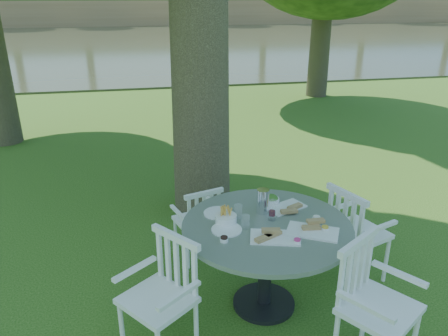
{
  "coord_description": "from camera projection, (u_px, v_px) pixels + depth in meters",
  "views": [
    {
      "loc": [
        -0.92,
        -4.2,
        2.63
      ],
      "look_at": [
        0.0,
        0.2,
        0.85
      ],
      "focal_mm": 35.0,
      "sensor_mm": 36.0,
      "label": 1
    }
  ],
  "objects": [
    {
      "name": "ground",
      "position": [
        228.0,
        244.0,
        4.96
      ],
      "size": [
        140.0,
        140.0,
        0.0
      ],
      "primitive_type": "plane",
      "color": "#1E430E",
      "rests_on": "ground"
    },
    {
      "name": "table",
      "position": [
        266.0,
        240.0,
        3.74
      ],
      "size": [
        1.44,
        1.44,
        0.83
      ],
      "color": "black",
      "rests_on": "ground"
    },
    {
      "name": "chair_ne",
      "position": [
        352.0,
        228.0,
        4.14
      ],
      "size": [
        0.6,
        0.62,
        0.97
      ],
      "rotation": [
        0.0,
        0.0,
        -4.38
      ],
      "color": "white",
      "rests_on": "ground"
    },
    {
      "name": "chair_nw",
      "position": [
        200.0,
        219.0,
        4.49
      ],
      "size": [
        0.52,
        0.5,
        0.83
      ],
      "rotation": [
        0.0,
        0.0,
        -2.85
      ],
      "color": "white",
      "rests_on": "ground"
    },
    {
      "name": "chair_sw",
      "position": [
        166.0,
        287.0,
        3.32
      ],
      "size": [
        0.66,
        0.67,
        0.97
      ],
      "rotation": [
        0.0,
        0.0,
        -0.91
      ],
      "color": "white",
      "rests_on": "ground"
    },
    {
      "name": "chair_se",
      "position": [
        368.0,
        295.0,
        3.18
      ],
      "size": [
        0.69,
        0.68,
        1.01
      ],
      "rotation": [
        0.0,
        0.0,
        0.58
      ],
      "color": "white",
      "rests_on": "ground"
    },
    {
      "name": "tableware",
      "position": [
        261.0,
        216.0,
        3.74
      ],
      "size": [
        1.06,
        0.87,
        0.22
      ],
      "color": "white",
      "rests_on": "table"
    },
    {
      "name": "river",
      "position": [
        145.0,
        43.0,
        25.89
      ],
      "size": [
        100.0,
        28.0,
        0.12
      ],
      "primitive_type": "cube",
      "color": "#313620",
      "rests_on": "ground"
    }
  ]
}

